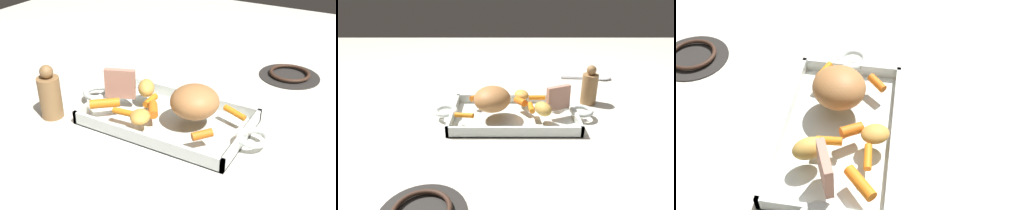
{
  "view_description": "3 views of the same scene",
  "coord_description": "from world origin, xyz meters",
  "views": [
    {
      "loc": [
        -0.4,
        0.71,
        0.51
      ],
      "look_at": [
        0.0,
        -0.0,
        0.05
      ],
      "focal_mm": 43.28,
      "sensor_mm": 36.0,
      "label": 1
    },
    {
      "loc": [
        -0.02,
        -0.82,
        0.43
      ],
      "look_at": [
        -0.02,
        0.0,
        0.05
      ],
      "focal_mm": 31.94,
      "sensor_mm": 36.0,
      "label": 2
    },
    {
      "loc": [
        0.5,
        0.09,
        0.62
      ],
      "look_at": [
        -0.02,
        0.01,
        0.07
      ],
      "focal_mm": 41.9,
      "sensor_mm": 36.0,
      "label": 3
    }
  ],
  "objects": [
    {
      "name": "ground_plane",
      "position": [
        0.0,
        0.0,
        0.0
      ],
      "size": [
        2.21,
        2.21,
        0.0
      ],
      "primitive_type": "plane",
      "color": "silver"
    },
    {
      "name": "roasting_dish",
      "position": [
        0.0,
        0.0,
        0.01
      ],
      "size": [
        0.49,
        0.23,
        0.03
      ],
      "color": "silver",
      "rests_on": "ground_plane"
    },
    {
      "name": "pork_roast",
      "position": [
        -0.06,
        -0.01,
        0.07
      ],
      "size": [
        0.15,
        0.15,
        0.07
      ],
      "primitive_type": "ellipsoid",
      "rotation": [
        0.0,
        0.0,
        0.91
      ],
      "color": "#AF7340",
      "rests_on": "roasting_dish"
    },
    {
      "name": "roast_slice_thick",
      "position": [
        0.13,
        0.0,
        0.07
      ],
      "size": [
        0.08,
        0.04,
        0.08
      ],
      "primitive_type": "cube",
      "rotation": [
        0.02,
        0.0,
        5.1
      ],
      "color": "tan",
      "rests_on": "roasting_dish"
    },
    {
      "name": "baby_carrot_northeast",
      "position": [
        0.08,
        0.07,
        0.04
      ],
      "size": [
        0.05,
        0.02,
        0.02
      ],
      "primitive_type": "cylinder",
      "rotation": [
        1.54,
        0.0,
        4.79
      ],
      "color": "orange",
      "rests_on": "roasting_dish"
    },
    {
      "name": "baby_carrot_southeast",
      "position": [
        0.02,
        0.03,
        0.04
      ],
      "size": [
        0.04,
        0.05,
        0.03
      ],
      "primitive_type": "cylinder",
      "rotation": [
        1.66,
        0.0,
        3.72
      ],
      "color": "orange",
      "rests_on": "roasting_dish"
    },
    {
      "name": "baby_carrot_southwest",
      "position": [
        0.05,
        -0.01,
        0.04
      ],
      "size": [
        0.02,
        0.05,
        0.02
      ],
      "primitive_type": "cylinder",
      "rotation": [
        1.56,
        0.0,
        3.21
      ],
      "color": "orange",
      "rests_on": "roasting_dish"
    },
    {
      "name": "baby_carrot_long",
      "position": [
        0.14,
        0.06,
        0.04
      ],
      "size": [
        0.07,
        0.06,
        0.02
      ],
      "primitive_type": "cylinder",
      "rotation": [
        1.61,
        0.0,
        5.46
      ],
      "color": "orange",
      "rests_on": "roasting_dish"
    },
    {
      "name": "baby_carrot_northwest",
      "position": [
        -0.14,
        -0.06,
        0.04
      ],
      "size": [
        0.06,
        0.03,
        0.02
      ],
      "primitive_type": "cylinder",
      "rotation": [
        1.67,
        0.0,
        4.41
      ],
      "color": "orange",
      "rests_on": "roasting_dish"
    },
    {
      "name": "baby_carrot_short",
      "position": [
        -0.12,
        0.07,
        0.04
      ],
      "size": [
        0.05,
        0.05,
        0.02
      ],
      "primitive_type": "cylinder",
      "rotation": [
        1.66,
        0.0,
        2.37
      ],
      "color": "orange",
      "rests_on": "roasting_dish"
    },
    {
      "name": "potato_golden_small",
      "position": [
        0.08,
        -0.04,
        0.05
      ],
      "size": [
        0.07,
        0.07,
        0.04
      ],
      "primitive_type": "ellipsoid",
      "rotation": [
        0.0,
        0.0,
        5.24
      ],
      "color": "gold",
      "rests_on": "roasting_dish"
    },
    {
      "name": "potato_halved",
      "position": [
        0.03,
        0.08,
        0.05
      ],
      "size": [
        0.06,
        0.07,
        0.03
      ],
      "primitive_type": "ellipsoid",
      "rotation": [
        0.0,
        0.0,
        5.05
      ],
      "color": "gold",
      "rests_on": "roasting_dish"
    },
    {
      "name": "stove_burner_rear",
      "position": [
        -0.18,
        -0.39,
        0.01
      ],
      "size": [
        0.17,
        0.17,
        0.02
      ],
      "color": "#282623",
      "rests_on": "ground_plane"
    }
  ]
}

